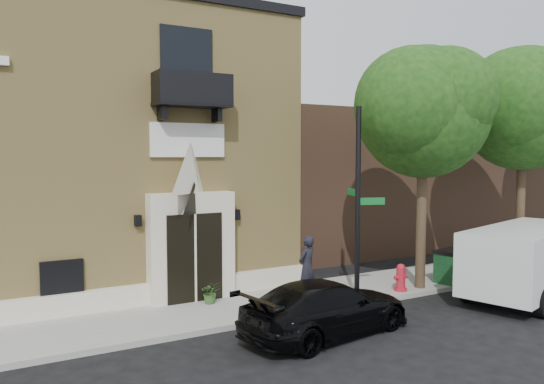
# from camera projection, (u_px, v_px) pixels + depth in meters

# --- Properties ---
(ground) EXTENTS (120.00, 120.00, 0.00)m
(ground) POSITION_uv_depth(u_px,v_px,m) (265.00, 324.00, 13.96)
(ground) COLOR black
(ground) RESTS_ON ground
(sidewalk) EXTENTS (42.00, 3.00, 0.15)m
(sidewalk) POSITION_uv_depth(u_px,v_px,m) (271.00, 303.00, 15.75)
(sidewalk) COLOR gray
(sidewalk) RESTS_ON ground
(church) EXTENTS (12.20, 11.01, 9.30)m
(church) POSITION_uv_depth(u_px,v_px,m) (87.00, 150.00, 19.08)
(church) COLOR tan
(church) RESTS_ON ground
(neighbour_building) EXTENTS (18.00, 8.00, 6.40)m
(neighbour_building) POSITION_uv_depth(u_px,v_px,m) (385.00, 179.00, 27.44)
(neighbour_building) COLOR brown
(neighbour_building) RESTS_ON ground
(street_tree_left) EXTENTS (4.97, 4.38, 7.77)m
(street_tree_left) POSITION_uv_depth(u_px,v_px,m) (426.00, 111.00, 16.80)
(street_tree_left) COLOR #38281C
(street_tree_left) RESTS_ON sidewalk
(street_tree_mid) EXTENTS (5.21, 4.64, 8.25)m
(street_tree_mid) POSITION_uv_depth(u_px,v_px,m) (527.00, 107.00, 19.23)
(street_tree_mid) COLOR #38281C
(street_tree_mid) RESTS_ON sidewalk
(black_sedan) EXTENTS (4.98, 2.65, 1.37)m
(black_sedan) POSITION_uv_depth(u_px,v_px,m) (327.00, 308.00, 13.11)
(black_sedan) COLOR black
(black_sedan) RESTS_ON ground
(cargo_van) EXTENTS (5.84, 3.59, 2.23)m
(cargo_van) POSITION_uv_depth(u_px,v_px,m) (529.00, 258.00, 16.56)
(cargo_van) COLOR silver
(cargo_van) RESTS_ON ground
(street_sign) EXTENTS (0.87, 1.08, 5.72)m
(street_sign) POSITION_uv_depth(u_px,v_px,m) (358.00, 204.00, 15.51)
(street_sign) COLOR black
(street_sign) RESTS_ON sidewalk
(fire_hydrant) EXTENTS (0.50, 0.40, 0.87)m
(fire_hydrant) POSITION_uv_depth(u_px,v_px,m) (401.00, 278.00, 16.80)
(fire_hydrant) COLOR #AE1B29
(fire_hydrant) RESTS_ON sidewalk
(dumpster) EXTENTS (1.84, 1.25, 1.11)m
(dumpster) POSITION_uv_depth(u_px,v_px,m) (459.00, 265.00, 18.06)
(dumpster) COLOR #0F391E
(dumpster) RESTS_ON sidewalk
(planter) EXTENTS (0.67, 0.61, 0.65)m
(planter) POSITION_uv_depth(u_px,v_px,m) (210.00, 292.00, 15.39)
(planter) COLOR #355C27
(planter) RESTS_ON sidewalk
(pedestrian_near) EXTENTS (0.81, 0.68, 1.88)m
(pedestrian_near) POSITION_uv_depth(u_px,v_px,m) (307.00, 267.00, 16.03)
(pedestrian_near) COLOR black
(pedestrian_near) RESTS_ON sidewalk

